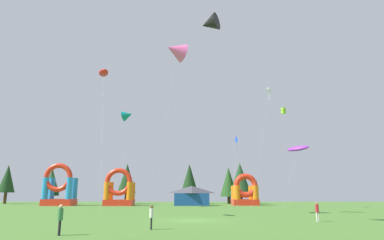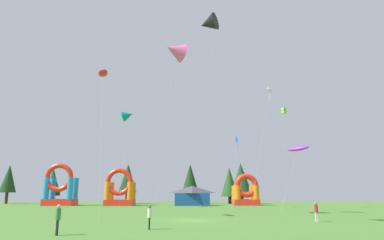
% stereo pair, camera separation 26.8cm
% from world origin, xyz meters
% --- Properties ---
extents(ground_plane, '(120.00, 120.00, 0.00)m').
position_xyz_m(ground_plane, '(0.00, 0.00, 0.00)').
color(ground_plane, '#47752D').
extents(kite_teal_delta, '(2.23, 3.47, 16.27)m').
position_xyz_m(kite_teal_delta, '(-10.86, 24.65, 15.20)').
color(kite_teal_delta, '#0C7F7A').
rests_on(kite_teal_delta, ground_plane).
extents(kite_lime_box, '(5.61, 2.82, 15.96)m').
position_xyz_m(kite_lime_box, '(15.11, 22.53, 15.44)').
color(kite_lime_box, '#8CD826').
rests_on(kite_lime_box, ground_plane).
extents(kite_white_diamond, '(3.95, 1.17, 18.65)m').
position_xyz_m(kite_white_diamond, '(12.25, 19.83, 17.97)').
color(kite_white_diamond, white).
rests_on(kite_white_diamond, ground_plane).
extents(kite_pink_delta, '(4.02, 6.07, 19.62)m').
position_xyz_m(kite_pink_delta, '(-1.92, 5.31, 18.34)').
color(kite_pink_delta, '#EA599E').
rests_on(kite_pink_delta, ground_plane).
extents(kite_black_delta, '(3.97, 7.12, 17.34)m').
position_xyz_m(kite_black_delta, '(1.42, -4.27, 16.51)').
color(kite_black_delta, black).
rests_on(kite_black_delta, ground_plane).
extents(kite_red_parafoil, '(2.13, 4.17, 14.95)m').
position_xyz_m(kite_red_parafoil, '(-9.23, 2.43, 14.51)').
color(kite_red_parafoil, red).
rests_on(kite_red_parafoil, ground_plane).
extents(kite_blue_diamond, '(1.60, 2.55, 11.46)m').
position_xyz_m(kite_blue_diamond, '(7.65, 24.72, 10.88)').
color(kite_blue_diamond, blue).
rests_on(kite_blue_diamond, ground_plane).
extents(kite_purple_parafoil, '(3.50, 3.27, 8.20)m').
position_xyz_m(kite_purple_parafoil, '(13.05, 10.35, 7.68)').
color(kite_purple_parafoil, purple).
rests_on(kite_purple_parafoil, ground_plane).
extents(person_near_camera, '(0.30, 0.30, 1.56)m').
position_xyz_m(person_near_camera, '(-2.80, -7.32, 0.93)').
color(person_near_camera, black).
rests_on(person_near_camera, ground_plane).
extents(person_midfield, '(0.30, 0.30, 1.60)m').
position_xyz_m(person_midfield, '(10.43, -1.49, 0.95)').
color(person_midfield, silver).
rests_on(person_midfield, ground_plane).
extents(person_left_edge, '(0.40, 0.40, 1.71)m').
position_xyz_m(person_left_edge, '(-7.68, -10.39, 1.02)').
color(person_left_edge, black).
rests_on(person_left_edge, ground_plane).
extents(inflatable_yellow_castle, '(5.27, 3.92, 6.82)m').
position_xyz_m(inflatable_yellow_castle, '(-13.44, 33.05, 2.49)').
color(inflatable_yellow_castle, red).
rests_on(inflatable_yellow_castle, ground_plane).
extents(inflatable_red_slide, '(4.75, 4.70, 5.91)m').
position_xyz_m(inflatable_red_slide, '(10.28, 34.61, 2.10)').
color(inflatable_red_slide, red).
rests_on(inflatable_red_slide, ground_plane).
extents(inflatable_orange_dome, '(5.50, 4.00, 7.75)m').
position_xyz_m(inflatable_orange_dome, '(-24.69, 33.22, 2.90)').
color(inflatable_orange_dome, red).
rests_on(inflatable_orange_dome, ground_plane).
extents(festival_tent, '(6.43, 3.32, 3.60)m').
position_xyz_m(festival_tent, '(0.09, 33.50, 1.80)').
color(festival_tent, '#19478C').
rests_on(festival_tent, ground_plane).
extents(tree_row_0, '(3.47, 3.47, 8.33)m').
position_xyz_m(tree_row_0, '(-40.08, 43.42, 5.30)').
color(tree_row_0, '#4C331E').
rests_on(tree_row_0, ground_plane).
extents(tree_row_1, '(3.45, 3.45, 7.52)m').
position_xyz_m(tree_row_1, '(-29.84, 42.08, 4.59)').
color(tree_row_1, '#4C331E').
rests_on(tree_row_1, ground_plane).
extents(tree_row_2, '(3.05, 3.05, 6.29)m').
position_xyz_m(tree_row_2, '(-29.48, 41.79, 4.20)').
color(tree_row_2, '#4C331E').
rests_on(tree_row_2, ground_plane).
extents(tree_row_3, '(3.91, 3.91, 8.48)m').
position_xyz_m(tree_row_3, '(-13.88, 42.68, 5.36)').
color(tree_row_3, '#4C331E').
rests_on(tree_row_3, ground_plane).
extents(tree_row_4, '(3.88, 3.88, 8.58)m').
position_xyz_m(tree_row_4, '(-0.36, 43.51, 5.24)').
color(tree_row_4, '#4C331E').
rests_on(tree_row_4, ground_plane).
extents(tree_row_5, '(3.90, 3.90, 7.89)m').
position_xyz_m(tree_row_5, '(8.34, 44.69, 4.67)').
color(tree_row_5, '#4C331E').
rests_on(tree_row_5, ground_plane).
extents(tree_row_6, '(4.98, 4.98, 8.75)m').
position_xyz_m(tree_row_6, '(10.71, 43.26, 5.18)').
color(tree_row_6, '#4C331E').
rests_on(tree_row_6, ground_plane).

